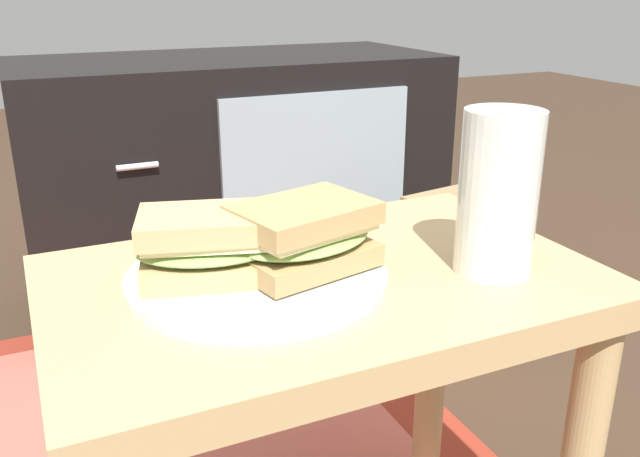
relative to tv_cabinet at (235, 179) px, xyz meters
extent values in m
cube|color=tan|center=(-0.20, -0.95, 0.15)|extent=(0.56, 0.36, 0.04)
cylinder|color=tan|center=(-0.45, -0.80, -0.08)|extent=(0.04, 0.04, 0.43)
cylinder|color=tan|center=(0.04, -0.80, -0.08)|extent=(0.04, 0.04, 0.43)
cube|color=black|center=(0.00, 0.00, 0.00)|extent=(0.96, 0.44, 0.58)
cube|color=#8C9EA8|center=(0.12, -0.22, 0.01)|extent=(0.43, 0.01, 0.44)
cylinder|color=silver|center=(-0.27, -0.23, 0.12)|extent=(0.08, 0.01, 0.01)
cylinder|color=silver|center=(-0.27, -0.23, -0.10)|extent=(0.08, 0.01, 0.01)
cube|color=maroon|center=(-0.42, -0.50, -0.29)|extent=(1.19, 0.89, 0.01)
cube|color=#BA5B4C|center=(-0.42, -0.50, -0.28)|extent=(0.97, 0.73, 0.00)
cylinder|color=silver|center=(-0.27, -0.94, 0.17)|extent=(0.26, 0.26, 0.01)
cube|color=tan|center=(-0.32, -0.93, 0.19)|extent=(0.15, 0.11, 0.02)
ellipsoid|color=#8CB260|center=(-0.32, -0.93, 0.21)|extent=(0.16, 0.12, 0.02)
cube|color=beige|center=(-0.32, -0.93, 0.22)|extent=(0.14, 0.11, 0.01)
cube|color=tan|center=(-0.32, -0.93, 0.23)|extent=(0.15, 0.12, 0.02)
cube|color=tan|center=(-0.22, -0.94, 0.19)|extent=(0.15, 0.12, 0.02)
ellipsoid|color=#8CB260|center=(-0.22, -0.94, 0.21)|extent=(0.16, 0.13, 0.02)
cube|color=beige|center=(-0.22, -0.94, 0.22)|extent=(0.14, 0.11, 0.01)
cube|color=tan|center=(-0.22, -0.94, 0.24)|extent=(0.15, 0.12, 0.02)
cylinder|color=silver|center=(-0.04, -1.01, 0.25)|extent=(0.08, 0.08, 0.17)
cylinder|color=#B26014|center=(-0.04, -1.01, 0.24)|extent=(0.07, 0.07, 0.13)
cylinder|color=white|center=(-0.04, -1.01, 0.31)|extent=(0.07, 0.07, 0.01)
cube|color=tan|center=(0.29, -0.50, -0.12)|extent=(0.21, 0.19, 0.33)
cube|color=#987950|center=(0.29, -0.50, 0.05)|extent=(0.20, 0.16, 0.03)
camera|label=1|loc=(-0.47, -1.53, 0.45)|focal=38.09mm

